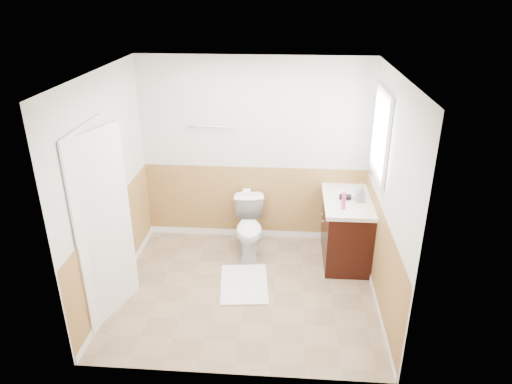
# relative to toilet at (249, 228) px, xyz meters

# --- Properties ---
(floor) EXTENTS (3.00, 3.00, 0.00)m
(floor) POSITION_rel_toilet_xyz_m (0.03, -0.85, -0.36)
(floor) COLOR #8C7051
(floor) RESTS_ON ground
(ceiling) EXTENTS (3.00, 3.00, 0.00)m
(ceiling) POSITION_rel_toilet_xyz_m (0.03, -0.85, 2.14)
(ceiling) COLOR white
(ceiling) RESTS_ON floor
(wall_back) EXTENTS (3.00, 0.00, 3.00)m
(wall_back) POSITION_rel_toilet_xyz_m (0.03, 0.45, 0.89)
(wall_back) COLOR silver
(wall_back) RESTS_ON floor
(wall_front) EXTENTS (3.00, 0.00, 3.00)m
(wall_front) POSITION_rel_toilet_xyz_m (0.03, -2.15, 0.89)
(wall_front) COLOR silver
(wall_front) RESTS_ON floor
(wall_left) EXTENTS (0.00, 3.00, 3.00)m
(wall_left) POSITION_rel_toilet_xyz_m (-1.47, -0.85, 0.89)
(wall_left) COLOR silver
(wall_left) RESTS_ON floor
(wall_right) EXTENTS (0.00, 3.00, 3.00)m
(wall_right) POSITION_rel_toilet_xyz_m (1.53, -0.85, 0.89)
(wall_right) COLOR silver
(wall_right) RESTS_ON floor
(wainscot_back) EXTENTS (3.00, 0.00, 3.00)m
(wainscot_back) POSITION_rel_toilet_xyz_m (0.03, 0.44, 0.14)
(wainscot_back) COLOR #A37F41
(wainscot_back) RESTS_ON floor
(wainscot_front) EXTENTS (3.00, 0.00, 3.00)m
(wainscot_front) POSITION_rel_toilet_xyz_m (0.03, -2.13, 0.14)
(wainscot_front) COLOR #A37F41
(wainscot_front) RESTS_ON floor
(wainscot_left) EXTENTS (0.00, 2.60, 2.60)m
(wainscot_left) POSITION_rel_toilet_xyz_m (-1.46, -0.85, 0.14)
(wainscot_left) COLOR #A37F41
(wainscot_left) RESTS_ON floor
(wainscot_right) EXTENTS (0.00, 2.60, 2.60)m
(wainscot_right) POSITION_rel_toilet_xyz_m (1.52, -0.85, 0.14)
(wainscot_right) COLOR #A37F41
(wainscot_right) RESTS_ON floor
(toilet) EXTENTS (0.48, 0.75, 0.72)m
(toilet) POSITION_rel_toilet_xyz_m (0.00, 0.00, 0.00)
(toilet) COLOR white
(toilet) RESTS_ON floor
(bath_mat) EXTENTS (0.63, 0.86, 0.02)m
(bath_mat) POSITION_rel_toilet_xyz_m (0.00, -0.75, -0.35)
(bath_mat) COLOR white
(bath_mat) RESTS_ON floor
(vanity_cabinet) EXTENTS (0.55, 1.10, 0.80)m
(vanity_cabinet) POSITION_rel_toilet_xyz_m (1.24, 0.00, 0.04)
(vanity_cabinet) COLOR black
(vanity_cabinet) RESTS_ON floor
(vanity_knob_left) EXTENTS (0.03, 0.03, 0.03)m
(vanity_knob_left) POSITION_rel_toilet_xyz_m (0.94, -0.10, 0.19)
(vanity_knob_left) COLOR silver
(vanity_knob_left) RESTS_ON vanity_cabinet
(vanity_knob_right) EXTENTS (0.03, 0.03, 0.03)m
(vanity_knob_right) POSITION_rel_toilet_xyz_m (0.94, 0.10, 0.19)
(vanity_knob_right) COLOR silver
(vanity_knob_right) RESTS_ON vanity_cabinet
(countertop) EXTENTS (0.60, 1.15, 0.05)m
(countertop) POSITION_rel_toilet_xyz_m (1.23, 0.00, 0.46)
(countertop) COLOR white
(countertop) RESTS_ON vanity_cabinet
(sink_basin) EXTENTS (0.36, 0.36, 0.02)m
(sink_basin) POSITION_rel_toilet_xyz_m (1.24, 0.15, 0.50)
(sink_basin) COLOR white
(sink_basin) RESTS_ON countertop
(faucet) EXTENTS (0.02, 0.02, 0.14)m
(faucet) POSITION_rel_toilet_xyz_m (1.42, 0.15, 0.56)
(faucet) COLOR silver
(faucet) RESTS_ON countertop
(lotion_bottle) EXTENTS (0.05, 0.05, 0.22)m
(lotion_bottle) POSITION_rel_toilet_xyz_m (1.14, -0.34, 0.60)
(lotion_bottle) COLOR #DB3874
(lotion_bottle) RESTS_ON countertop
(soap_dispenser) EXTENTS (0.11, 0.11, 0.21)m
(soap_dispenser) POSITION_rel_toilet_xyz_m (1.36, -0.11, 0.59)
(soap_dispenser) COLOR gray
(soap_dispenser) RESTS_ON countertop
(hair_dryer_body) EXTENTS (0.14, 0.07, 0.07)m
(hair_dryer_body) POSITION_rel_toilet_xyz_m (1.19, -0.07, 0.52)
(hair_dryer_body) COLOR black
(hair_dryer_body) RESTS_ON countertop
(hair_dryer_handle) EXTENTS (0.03, 0.03, 0.07)m
(hair_dryer_handle) POSITION_rel_toilet_xyz_m (1.16, -0.11, 0.49)
(hair_dryer_handle) COLOR black
(hair_dryer_handle) RESTS_ON countertop
(mirror_panel) EXTENTS (0.02, 0.35, 0.90)m
(mirror_panel) POSITION_rel_toilet_xyz_m (1.51, 0.25, 1.19)
(mirror_panel) COLOR silver
(mirror_panel) RESTS_ON wall_right
(window_frame) EXTENTS (0.04, 0.80, 1.00)m
(window_frame) POSITION_rel_toilet_xyz_m (1.50, -0.26, 1.39)
(window_frame) COLOR white
(window_frame) RESTS_ON wall_right
(window_glass) EXTENTS (0.01, 0.70, 0.90)m
(window_glass) POSITION_rel_toilet_xyz_m (1.52, -0.26, 1.39)
(window_glass) COLOR white
(window_glass) RESTS_ON wall_right
(door) EXTENTS (0.29, 0.78, 2.04)m
(door) POSITION_rel_toilet_xyz_m (-1.37, -1.30, 0.66)
(door) COLOR white
(door) RESTS_ON wall_left
(door_frame) EXTENTS (0.02, 0.92, 2.10)m
(door_frame) POSITION_rel_toilet_xyz_m (-1.45, -1.30, 0.67)
(door_frame) COLOR white
(door_frame) RESTS_ON wall_left
(door_knob) EXTENTS (0.06, 0.06, 0.06)m
(door_knob) POSITION_rel_toilet_xyz_m (-1.31, -0.97, 0.59)
(door_knob) COLOR silver
(door_knob) RESTS_ON door
(towel_bar) EXTENTS (0.62, 0.02, 0.02)m
(towel_bar) POSITION_rel_toilet_xyz_m (-0.52, 0.40, 1.24)
(towel_bar) COLOR silver
(towel_bar) RESTS_ON wall_back
(tp_holder_bar) EXTENTS (0.14, 0.02, 0.02)m
(tp_holder_bar) POSITION_rel_toilet_xyz_m (-0.07, 0.38, 0.34)
(tp_holder_bar) COLOR silver
(tp_holder_bar) RESTS_ON wall_back
(tp_roll) EXTENTS (0.10, 0.11, 0.11)m
(tp_roll) POSITION_rel_toilet_xyz_m (-0.07, 0.38, 0.34)
(tp_roll) COLOR white
(tp_roll) RESTS_ON tp_holder_bar
(tp_sheet) EXTENTS (0.10, 0.01, 0.16)m
(tp_sheet) POSITION_rel_toilet_xyz_m (-0.07, 0.38, 0.23)
(tp_sheet) COLOR white
(tp_sheet) RESTS_ON tp_roll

